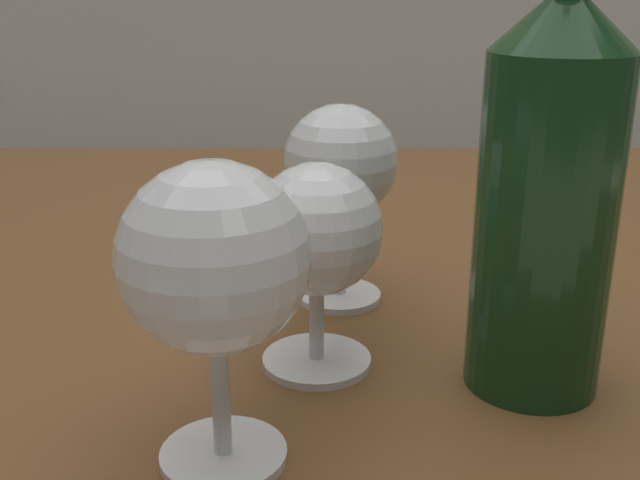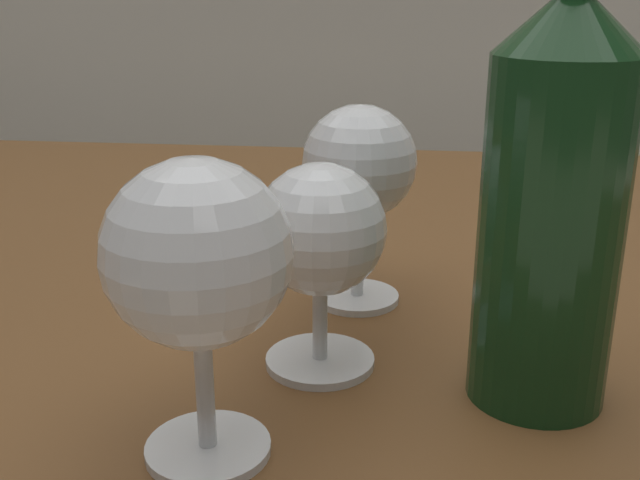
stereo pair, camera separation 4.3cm
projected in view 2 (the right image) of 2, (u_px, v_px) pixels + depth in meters
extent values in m
cube|color=brown|center=(328.00, 269.00, 0.65)|extent=(1.26, 0.83, 0.03)
cylinder|color=white|center=(208.00, 448.00, 0.37)|extent=(0.06, 0.06, 0.00)
cylinder|color=white|center=(204.00, 379.00, 0.36)|extent=(0.01, 0.01, 0.07)
sphere|color=white|center=(197.00, 253.00, 0.34)|extent=(0.09, 0.09, 0.09)
ellipsoid|color=gold|center=(197.00, 254.00, 0.34)|extent=(0.08, 0.08, 0.04)
cylinder|color=white|center=(320.00, 360.00, 0.46)|extent=(0.07, 0.07, 0.00)
cylinder|color=white|center=(320.00, 314.00, 0.45)|extent=(0.01, 0.01, 0.06)
sphere|color=white|center=(320.00, 229.00, 0.43)|extent=(0.08, 0.08, 0.08)
ellipsoid|color=pink|center=(320.00, 230.00, 0.43)|extent=(0.07, 0.07, 0.03)
cylinder|color=white|center=(357.00, 297.00, 0.55)|extent=(0.06, 0.06, 0.00)
cylinder|color=white|center=(358.00, 247.00, 0.54)|extent=(0.01, 0.01, 0.07)
sphere|color=white|center=(359.00, 162.00, 0.52)|extent=(0.08, 0.08, 0.08)
ellipsoid|color=#470A16|center=(359.00, 170.00, 0.52)|extent=(0.07, 0.07, 0.02)
cylinder|color=#143819|center=(549.00, 237.00, 0.40)|extent=(0.08, 0.08, 0.19)
cone|color=#143819|center=(573.00, 16.00, 0.36)|extent=(0.08, 0.08, 0.03)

